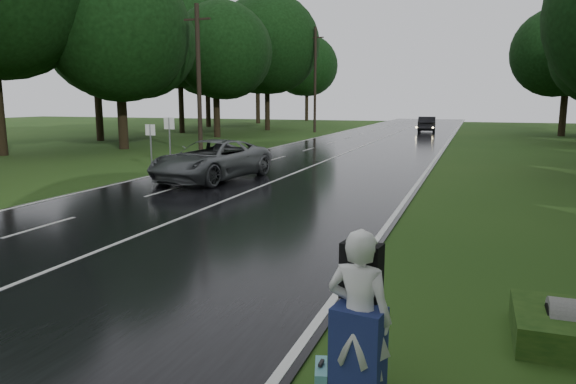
# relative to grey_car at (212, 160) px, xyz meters

# --- Properties ---
(ground) EXTENTS (160.00, 160.00, 0.00)m
(ground) POSITION_rel_grey_car_xyz_m (2.68, -11.19, -0.89)
(ground) COLOR #244313
(ground) RESTS_ON ground
(road) EXTENTS (12.00, 140.00, 0.04)m
(road) POSITION_rel_grey_car_xyz_m (2.68, 8.81, -0.87)
(road) COLOR black
(road) RESTS_ON ground
(lane_center) EXTENTS (0.12, 140.00, 0.01)m
(lane_center) POSITION_rel_grey_car_xyz_m (2.68, 8.81, -0.85)
(lane_center) COLOR silver
(lane_center) RESTS_ON road
(grey_car) EXTENTS (3.66, 6.46, 1.70)m
(grey_car) POSITION_rel_grey_car_xyz_m (0.00, 0.00, 0.00)
(grey_car) COLOR #565A5B
(grey_car) RESTS_ON road
(far_car) EXTENTS (2.06, 5.12, 1.65)m
(far_car) POSITION_rel_grey_car_xyz_m (5.61, 38.24, -0.02)
(far_car) COLOR black
(far_car) RESTS_ON road
(hitchhiker) EXTENTS (0.82, 0.76, 2.06)m
(hitchhiker) POSITION_rel_grey_car_xyz_m (9.52, -14.40, 0.06)
(hitchhiker) COLOR silver
(hitchhiker) RESTS_ON ground
(suitcase) EXTENTS (0.27, 0.51, 0.35)m
(suitcase) POSITION_rel_grey_car_xyz_m (9.07, -14.36, -0.72)
(suitcase) COLOR #539C9F
(suitcase) RESTS_ON ground
(utility_pole_mid) EXTENTS (1.80, 0.28, 9.22)m
(utility_pole_mid) POSITION_rel_grey_car_xyz_m (-5.82, 9.46, -0.89)
(utility_pole_mid) COLOR black
(utility_pole_mid) RESTS_ON ground
(utility_pole_far) EXTENTS (1.80, 0.28, 11.00)m
(utility_pole_far) POSITION_rel_grey_car_xyz_m (-5.82, 34.39, -0.89)
(utility_pole_far) COLOR black
(utility_pole_far) RESTS_ON ground
(road_sign_a) EXTENTS (0.54, 0.10, 2.25)m
(road_sign_a) POSITION_rel_grey_car_xyz_m (-4.52, 2.17, -0.89)
(road_sign_a) COLOR white
(road_sign_a) RESTS_ON ground
(road_sign_b) EXTENTS (0.61, 0.10, 2.53)m
(road_sign_b) POSITION_rel_grey_car_xyz_m (-4.52, 3.88, -0.89)
(road_sign_b) COLOR white
(road_sign_b) RESTS_ON ground
(tree_left_d) EXTENTS (8.58, 8.58, 13.40)m
(tree_left_d) POSITION_rel_grey_car_xyz_m (-12.91, 11.08, -0.89)
(tree_left_d) COLOR black
(tree_left_d) RESTS_ON ground
(tree_left_e) EXTENTS (8.74, 8.74, 13.66)m
(tree_left_e) POSITION_rel_grey_car_xyz_m (-12.25, 24.10, -0.89)
(tree_left_e) COLOR black
(tree_left_e) RESTS_ON ground
(tree_left_f) EXTENTS (10.45, 10.45, 16.33)m
(tree_left_f) POSITION_rel_grey_car_xyz_m (-12.13, 36.40, -0.89)
(tree_left_f) COLOR black
(tree_left_f) RESTS_ON ground
(tree_right_f) EXTENTS (9.03, 9.03, 14.12)m
(tree_right_f) POSITION_rel_grey_car_xyz_m (18.41, 36.77, -0.89)
(tree_right_f) COLOR black
(tree_right_f) RESTS_ON ground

